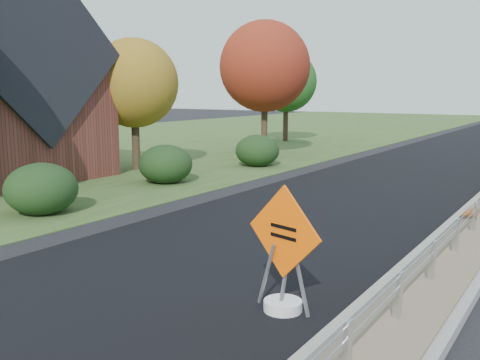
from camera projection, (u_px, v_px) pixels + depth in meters
The scene contains 9 objects.
grass_verge_near at pixel (123, 144), 35.81m from camera, with size 30.00×120.00×0.03m, color #304F22.
milled_overlay at pixel (421, 167), 25.21m from camera, with size 7.20×120.00×0.01m, color black.
hedge_south at pixel (41, 189), 15.46m from camera, with size 2.09×2.09×1.52m, color black.
hedge_mid at pixel (166, 164), 20.68m from camera, with size 2.09×2.09×1.52m, color black.
hedge_north at pixel (257, 151), 25.36m from camera, with size 2.09×2.09×1.52m, color black.
tree_near_yellow at pixel (134, 83), 23.71m from camera, with size 3.96×3.96×5.88m.
tree_near_red at pixel (265, 67), 29.06m from camera, with size 4.95×4.95×7.35m.
tree_near_back at pixel (286, 81), 37.39m from camera, with size 4.29×4.29×6.37m.
caution_sign at pixel (283, 280), 8.64m from camera, with size 1.48×0.63×2.09m.
Camera 1 is at (2.16, -15.55, 3.55)m, focal length 40.00 mm.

